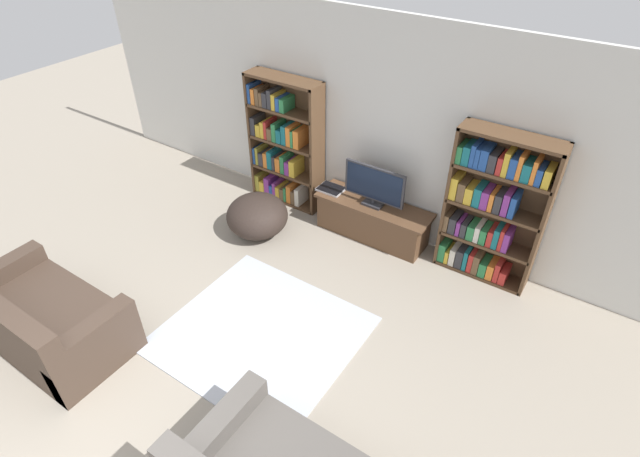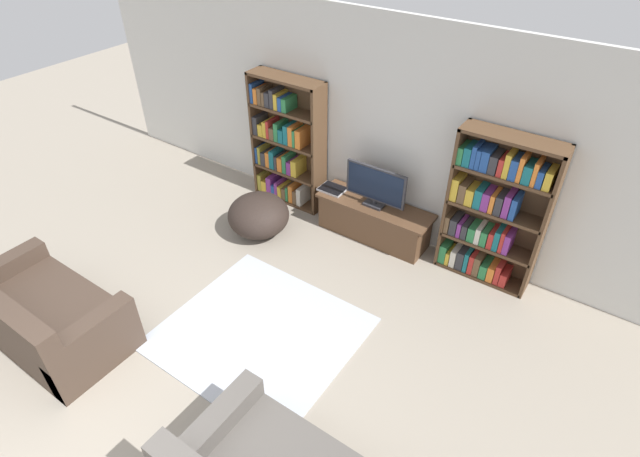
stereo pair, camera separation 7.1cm
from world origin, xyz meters
name	(u,v)px [view 2 (the right image)]	position (x,y,z in m)	size (l,w,h in m)	color
wall_back	(381,130)	(0.00, 4.23, 1.30)	(8.80, 0.06, 2.60)	silver
bookshelf_left	(286,144)	(-1.28, 4.05, 0.81)	(1.02, 0.30, 1.73)	#513823
bookshelf_right	(492,211)	(1.46, 4.05, 0.84)	(1.02, 0.30, 1.73)	#513823
tv_stand	(374,220)	(0.14, 3.94, 0.24)	(1.44, 0.45, 0.47)	brown
television	(375,186)	(0.14, 3.92, 0.75)	(0.77, 0.16, 0.51)	#2D2D33
laptop	(333,189)	(-0.46, 3.93, 0.49)	(0.32, 0.25, 0.03)	#B7B7BC
area_rug	(260,333)	(0.01, 1.91, 0.01)	(1.82, 1.71, 0.02)	#B2B7C1
couch_left_sectional	(46,318)	(-1.63, 0.72, 0.28)	(1.60, 0.88, 0.80)	#423328
beanbag_ottoman	(259,215)	(-1.08, 3.20, 0.26)	(0.76, 0.76, 0.51)	#2D231E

